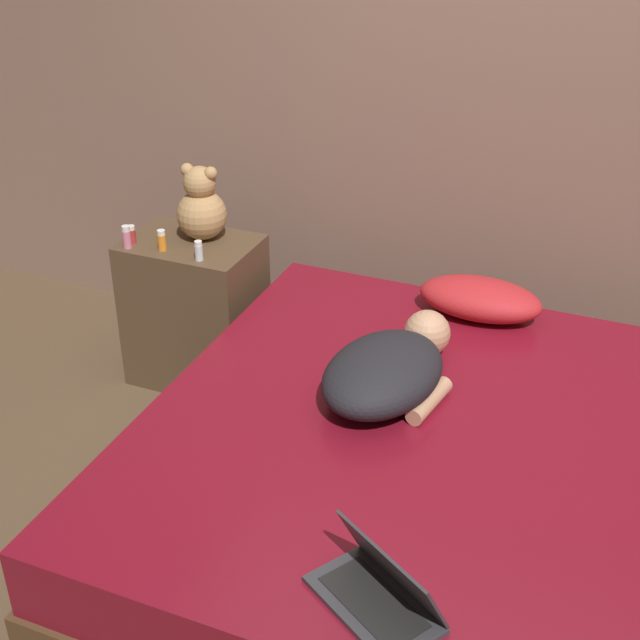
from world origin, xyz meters
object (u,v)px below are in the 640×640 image
object	(u,v)px
person_lying	(389,369)
bottle_pink	(127,237)
pillow	(480,299)
laptop	(380,591)
bottle_red	(131,235)
bottle_orange	(162,240)
teddy_bear	(201,207)
bottle_clear	(199,251)

from	to	relation	value
person_lying	bottle_pink	size ratio (longest dim) A/B	7.23
pillow	laptop	world-z (taller)	laptop
laptop	bottle_pink	world-z (taller)	bottle_pink
bottle_red	bottle_orange	world-z (taller)	bottle_orange
pillow	teddy_bear	bearing A→B (deg)	-177.34
person_lying	teddy_bear	xyz separation A→B (m)	(-1.05, 0.59, 0.20)
teddy_bear	bottle_orange	bearing A→B (deg)	-118.98
pillow	teddy_bear	size ratio (longest dim) A/B	1.49
pillow	bottle_pink	xyz separation A→B (m)	(-1.45, -0.27, 0.13)
teddy_bear	bottle_red	distance (m)	0.32
person_lying	teddy_bear	distance (m)	1.22
bottle_clear	pillow	bearing A→B (deg)	12.92
person_lying	bottle_clear	distance (m)	1.04
bottle_red	pillow	bearing A→B (deg)	8.44
bottle_orange	bottle_clear	distance (m)	0.19
bottle_orange	bottle_clear	xyz separation A→B (m)	(0.19, -0.02, -0.00)
bottle_red	bottle_clear	world-z (taller)	bottle_clear
pillow	bottle_pink	size ratio (longest dim) A/B	4.95
teddy_bear	bottle_red	size ratio (longest dim) A/B	4.23
laptop	bottle_red	xyz separation A→B (m)	(-1.59, 1.34, 0.15)
bottle_pink	bottle_clear	distance (m)	0.34
bottle_pink	teddy_bear	bearing A→B (deg)	40.71
person_lying	laptop	world-z (taller)	person_lying
pillow	person_lying	size ratio (longest dim) A/B	0.68
pillow	laptop	size ratio (longest dim) A/B	1.21
bottle_orange	bottle_pink	size ratio (longest dim) A/B	0.91
bottle_clear	laptop	bearing A→B (deg)	-46.44
pillow	bottle_pink	world-z (taller)	bottle_pink
bottle_pink	bottle_red	bearing A→B (deg)	101.34
laptop	bottle_red	world-z (taller)	bottle_red
teddy_bear	bottle_pink	xyz separation A→B (m)	(-0.24, -0.21, -0.09)
person_lying	bottle_pink	world-z (taller)	bottle_pink
person_lying	teddy_bear	bearing A→B (deg)	159.91
laptop	bottle_orange	size ratio (longest dim) A/B	4.48
person_lying	pillow	bearing A→B (deg)	85.75
bottle_red	bottle_clear	distance (m)	0.35
pillow	bottle_pink	bearing A→B (deg)	-169.58
bottle_orange	bottle_pink	world-z (taller)	bottle_pink
pillow	laptop	xyz separation A→B (m)	(0.13, -1.56, -0.03)
pillow	bottle_clear	bearing A→B (deg)	-167.08
pillow	teddy_bear	xyz separation A→B (m)	(-1.21, -0.06, 0.22)
pillow	bottle_red	xyz separation A→B (m)	(-1.46, -0.22, 0.12)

